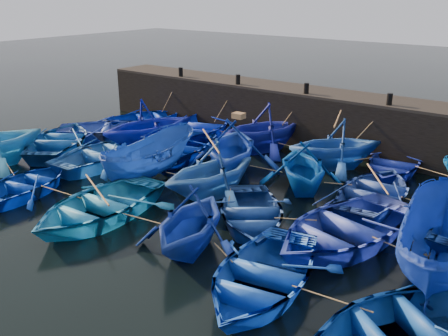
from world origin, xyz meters
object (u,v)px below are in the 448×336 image
Objects in this scene: boat_0 at (147,117)px; boat_8 at (179,149)px; wooden_crate at (239,116)px; boat_13 at (60,140)px.

boat_8 is at bearing 171.39° from boat_0.
boat_0 is 9.73× the size of wooden_crate.
boat_0 is 0.92× the size of boat_8.
boat_13 reaches higher than boat_0.
wooden_crate is (8.63, 2.51, 1.99)m from boat_13.
boat_0 is 9.60m from wooden_crate.
boat_8 is 3.89m from wooden_crate.
wooden_crate reaches higher than boat_0.
boat_8 reaches higher than boat_0.
boat_13 is (0.14, -5.84, 0.09)m from boat_0.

